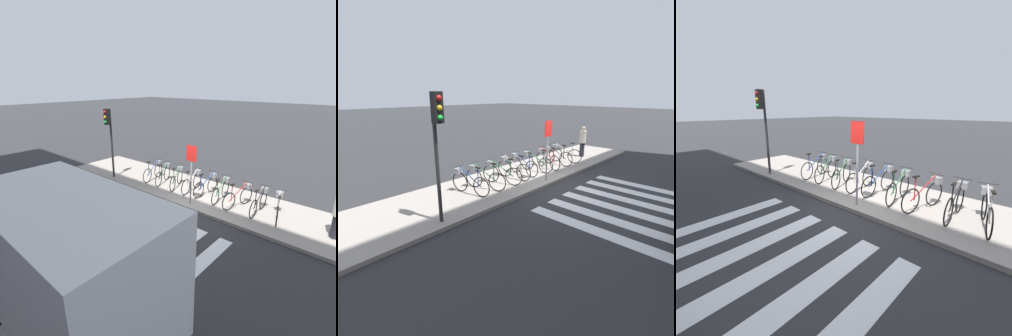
# 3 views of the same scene
# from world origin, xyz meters

# --- Properties ---
(ground_plane) EXTENTS (120.00, 120.00, 0.00)m
(ground_plane) POSITION_xyz_m (0.00, 0.00, 0.00)
(ground_plane) COLOR #2D2D30
(sidewalk) EXTENTS (15.75, 3.07, 0.12)m
(sidewalk) POSITION_xyz_m (0.00, 1.53, 0.06)
(sidewalk) COLOR #9E9389
(sidewalk) RESTS_ON ground_plane
(parked_bicycle_0) EXTENTS (0.47, 1.66, 1.03)m
(parked_bicycle_0) POSITION_xyz_m (-3.05, 1.43, 0.57)
(parked_bicycle_0) COLOR black
(parked_bicycle_0) RESTS_ON sidewalk
(parked_bicycle_1) EXTENTS (0.63, 1.61, 1.03)m
(parked_bicycle_1) POSITION_xyz_m (-2.39, 1.41, 0.57)
(parked_bicycle_1) COLOR black
(parked_bicycle_1) RESTS_ON sidewalk
(parked_bicycle_2) EXTENTS (0.67, 1.60, 1.03)m
(parked_bicycle_2) POSITION_xyz_m (-1.54, 1.38, 0.57)
(parked_bicycle_2) COLOR black
(parked_bicycle_2) RESTS_ON sidewalk
(parked_bicycle_3) EXTENTS (0.46, 1.68, 1.03)m
(parked_bicycle_3) POSITION_xyz_m (-0.73, 1.48, 0.57)
(parked_bicycle_3) COLOR black
(parked_bicycle_3) RESTS_ON sidewalk
(parked_bicycle_4) EXTENTS (0.46, 1.68, 1.03)m
(parked_bicycle_4) POSITION_xyz_m (-0.03, 1.55, 0.57)
(parked_bicycle_4) COLOR black
(parked_bicycle_4) RESTS_ON sidewalk
(parked_bicycle_5) EXTENTS (0.46, 1.67, 1.03)m
(parked_bicycle_5) POSITION_xyz_m (0.73, 1.45, 0.57)
(parked_bicycle_5) COLOR black
(parked_bicycle_5) RESTS_ON sidewalk
(parked_bicycle_6) EXTENTS (0.60, 1.63, 1.03)m
(parked_bicycle_6) POSITION_xyz_m (1.55, 1.37, 0.57)
(parked_bicycle_6) COLOR black
(parked_bicycle_6) RESTS_ON sidewalk
(parked_bicycle_7) EXTENTS (0.46, 1.68, 1.03)m
(parked_bicycle_7) POSITION_xyz_m (2.35, 1.40, 0.57)
(parked_bicycle_7) COLOR black
(parked_bicycle_7) RESTS_ON sidewalk
(parked_bicycle_8) EXTENTS (0.62, 1.62, 1.03)m
(parked_bicycle_8) POSITION_xyz_m (3.02, 1.38, 0.57)
(parked_bicycle_8) COLOR black
(parked_bicycle_8) RESTS_ON sidewalk
(pedestrian) EXTENTS (0.34, 0.34, 1.66)m
(pedestrian) POSITION_xyz_m (4.81, 1.28, 0.99)
(pedestrian) COLOR #23232D
(pedestrian) RESTS_ON sidewalk
(traffic_light) EXTENTS (0.24, 0.40, 3.44)m
(traffic_light) POSITION_xyz_m (-4.88, 0.24, 2.60)
(traffic_light) COLOR #2D2D2D
(traffic_light) RESTS_ON sidewalk
(sign_post) EXTENTS (0.44, 0.07, 2.39)m
(sign_post) POSITION_xyz_m (-0.00, 0.29, 1.74)
(sign_post) COLOR #99999E
(sign_post) RESTS_ON sidewalk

